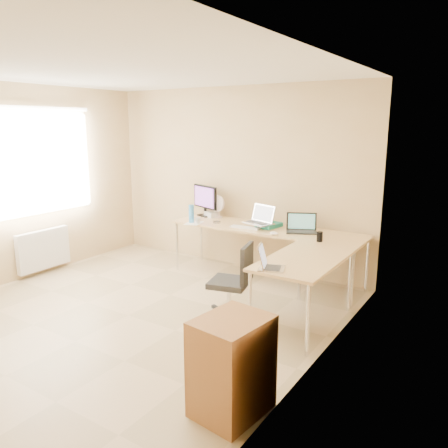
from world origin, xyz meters
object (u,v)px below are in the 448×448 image
Objects in this scene: laptop_black at (302,223)px; desk_fan at (219,207)px; office_chair at (229,275)px; desk_return at (303,292)px; desk_main at (265,254)px; mug at (198,221)px; water_bottle at (191,214)px; keyboard at (245,227)px; cabinet at (232,367)px; monitor at (205,201)px; laptop_return at (272,259)px; laptop_center at (259,215)px.

desk_fan reaches higher than laptop_black.
office_chair is at bearing -50.09° from desk_fan.
desk_fan reaches higher than desk_return.
desk_return is 1.52× the size of office_chair.
desk_main is 3.10× the size of office_chair.
mug is 0.51m from desk_fan.
water_bottle reaches higher than desk_return.
office_chair is at bearing -41.21° from mug.
laptop_black reaches higher than office_chair.
laptop_black is 4.31× the size of mug.
cabinet is (1.34, -2.47, -0.38)m from keyboard.
cabinet is at bearing -84.80° from desk_return.
desk_fan reaches higher than cabinet.
water_bottle is at bearing 139.25° from cabinet.
laptop_black is at bearing 1.86° from desk_main.
office_chair is at bearing -38.69° from water_bottle.
keyboard is at bearing -141.69° from desk_main.
desk_fan reaches higher than water_bottle.
laptop_return is at bearing -20.16° from monitor.
desk_main is 10.38× the size of water_bottle.
office_chair is at bearing -125.87° from laptop_black.
monitor reaches higher than desk_return.
laptop_center reaches higher than mug.
desk_return is 0.69m from laptop_return.
desk_return is 2.16m from water_bottle.
laptop_return is (1.98, -1.70, -0.14)m from monitor.
desk_return is 4.59× the size of laptop_return.
monitor is at bearing 153.85° from keyboard.
desk_main is at bearing -9.87° from desk_fan.
mug reaches higher than cabinet.
desk_main is 0.47m from keyboard.
keyboard is at bearing -120.56° from laptop_center.
monitor is at bearing 169.93° from desk_main.
keyboard reaches higher than cabinet.
monitor is (-1.13, 0.20, 0.60)m from desk_main.
laptop_center is 1.73m from laptop_return.
water_bottle is at bearing -174.82° from keyboard.
laptop_return is at bearing -32.92° from water_bottle.
water_bottle is at bearing 127.22° from office_chair.
desk_return is 1.50m from keyboard.
water_bottle is 0.90× the size of laptop_return.
laptop_center is 1.36m from office_chair.
desk_return is at bearing 8.72° from office_chair.
laptop_return is (1.07, -1.33, 0.09)m from keyboard.
office_chair is at bearing 51.57° from laptop_return.
office_chair is (-0.73, -0.31, 0.14)m from desk_return.
office_chair reaches higher than mug.
mug is 0.14m from water_bottle.
laptop_center is 0.84m from desk_fan.
laptop_center is at bearing 90.90° from office_chair.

